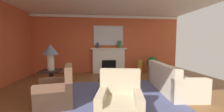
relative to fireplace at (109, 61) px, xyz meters
The scene contains 19 objects.
ground_plane 2.86m from the fireplace, 93.62° to the right, with size 9.26×9.26×0.00m, color brown.
wall_fireplace 0.91m from the fireplace, 130.10° to the left, with size 7.72×0.12×2.90m, color #C65633.
crown_moulding 2.24m from the fireplace, 143.65° to the left, with size 7.72×0.08×0.12m, color white.
area_rug 3.07m from the fireplace, 91.44° to the right, with size 3.15×2.58×0.01m, color #4C517A.
fireplace is the anchor object (origin of this frame).
mantel_mirror 1.30m from the fireplace, 90.00° to the left, with size 1.48×0.04×0.98m, color silver.
sofa 3.39m from the fireplace, 59.97° to the right, with size 1.07×2.17×0.85m.
armchair_near_window 3.93m from the fireplace, 113.28° to the right, with size 0.93×0.93×0.95m.
armchair_facing_fireplace 4.48m from the fireplace, 92.46° to the right, with size 0.93×0.93×0.95m.
coffee_table 3.03m from the fireplace, 91.44° to the right, with size 1.00×1.00×0.45m.
side_table 3.41m from the fireplace, 124.29° to the right, with size 0.56×0.56×0.70m.
table_lamp 3.47m from the fireplace, 124.29° to the right, with size 0.44×0.44×0.75m.
vase_tall_corner 1.58m from the fireplace, 11.09° to the right, with size 0.27×0.27×0.69m, color #B7892D.
vase_mantel_right 1.01m from the fireplace, ahead, with size 0.19×0.19×0.37m, color #33703D.
vase_mantel_left 0.97m from the fireplace, behind, with size 0.12×0.12×0.27m, color navy.
book_red_cover 2.93m from the fireplace, 91.89° to the right, with size 0.24×0.19×0.05m, color tan.
book_art_folio 3.13m from the fireplace, 90.38° to the right, with size 0.21×0.14×0.04m, color maroon.
book_small_novel 3.15m from the fireplace, 90.84° to the right, with size 0.23×0.19×0.03m, color tan.
potted_plant 2.17m from the fireplace, 11.24° to the right, with size 0.56×0.56×0.83m.
Camera 1 is at (-0.43, -4.11, 1.45)m, focal length 22.07 mm.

